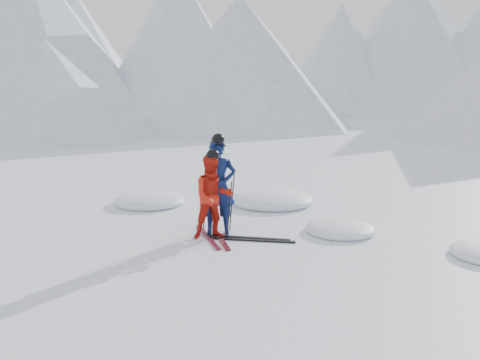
{
  "coord_description": "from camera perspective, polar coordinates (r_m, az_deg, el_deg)",
  "views": [
    {
      "loc": [
        -0.48,
        -9.6,
        3.0
      ],
      "look_at": [
        -1.47,
        0.5,
        1.1
      ],
      "focal_mm": 38.0,
      "sensor_mm": 36.0,
      "label": 1
    }
  ],
  "objects": [
    {
      "name": "mountain_range",
      "position": [
        45.48,
        13.89,
        15.02
      ],
      "size": [
        106.15,
        62.94,
        15.53
      ],
      "color": "#B2BCD1",
      "rests_on": "ground"
    },
    {
      "name": "ground",
      "position": [
        10.07,
        8.14,
        -6.84
      ],
      "size": [
        160.0,
        160.0,
        0.0
      ],
      "primitive_type": "plane",
      "color": "white",
      "rests_on": "ground"
    },
    {
      "name": "skier_red",
      "position": [
        10.0,
        -3.02,
        -1.89
      ],
      "size": [
        0.99,
        0.89,
        1.68
      ],
      "primitive_type": "imported",
      "rotation": [
        0.0,
        0.0,
        0.37
      ],
      "color": "red",
      "rests_on": "ground"
    },
    {
      "name": "pole_red_left",
      "position": [
        10.35,
        -4.44,
        -3.06
      ],
      "size": [
        0.11,
        0.09,
        1.12
      ],
      "primitive_type": "cylinder",
      "rotation": [
        0.06,
        0.08,
        0.0
      ],
      "color": "black",
      "rests_on": "ground"
    },
    {
      "name": "ski_worn_right",
      "position": [
        10.2,
        -2.3,
        -6.43
      ],
      "size": [
        0.64,
        1.64,
        0.03
      ],
      "primitive_type": "cube",
      "rotation": [
        0.0,
        0.0,
        0.33
      ],
      "color": "black",
      "rests_on": "ground"
    },
    {
      "name": "pole_red_right",
      "position": [
        10.17,
        -1.2,
        -3.28
      ],
      "size": [
        0.11,
        0.08,
        1.12
      ],
      "primitive_type": "cylinder",
      "rotation": [
        -0.05,
        0.08,
        0.0
      ],
      "color": "black",
      "rests_on": "ground"
    },
    {
      "name": "pole_blue_left",
      "position": [
        10.53,
        -3.92,
        -2.31
      ],
      "size": [
        0.13,
        0.09,
        1.3
      ],
      "primitive_type": "cylinder",
      "rotation": [
        0.05,
        0.08,
        0.0
      ],
      "color": "black",
      "rests_on": "ground"
    },
    {
      "name": "ski_worn_left",
      "position": [
        10.23,
        -3.64,
        -6.38
      ],
      "size": [
        0.75,
        1.6,
        0.03
      ],
      "primitive_type": "cube",
      "rotation": [
        0.0,
        0.0,
        0.4
      ],
      "color": "black",
      "rests_on": "ground"
    },
    {
      "name": "ski_loose_a",
      "position": [
        10.15,
        0.87,
        -6.5
      ],
      "size": [
        1.7,
        0.26,
        0.03
      ],
      "primitive_type": "cube",
      "rotation": [
        0.0,
        0.0,
        1.47
      ],
      "color": "black",
      "rests_on": "ground"
    },
    {
      "name": "skier_blue",
      "position": [
        10.27,
        -2.43,
        -0.77
      ],
      "size": [
        0.78,
        0.58,
        1.95
      ],
      "primitive_type": "imported",
      "rotation": [
        0.0,
        0.0,
        0.16
      ],
      "color": "#0B1847",
      "rests_on": "ground"
    },
    {
      "name": "pole_blue_right",
      "position": [
        10.55,
        -0.89,
        -2.26
      ],
      "size": [
        0.13,
        0.08,
        1.3
      ],
      "primitive_type": "cylinder",
      "rotation": [
        -0.04,
        0.08,
        0.0
      ],
      "color": "black",
      "rests_on": "ground"
    },
    {
      "name": "ski_loose_b",
      "position": [
        10.0,
        1.37,
        -6.77
      ],
      "size": [
        1.7,
        0.2,
        0.03
      ],
      "primitive_type": "cube",
      "rotation": [
        0.0,
        0.0,
        1.5
      ],
      "color": "black",
      "rests_on": "ground"
    },
    {
      "name": "snow_lumps",
      "position": [
        12.25,
        2.63,
        -3.58
      ],
      "size": [
        8.71,
        5.5,
        0.47
      ],
      "color": "white",
      "rests_on": "ground"
    }
  ]
}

